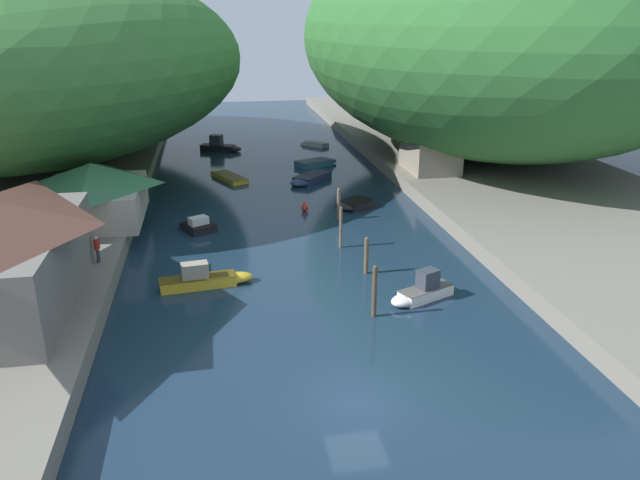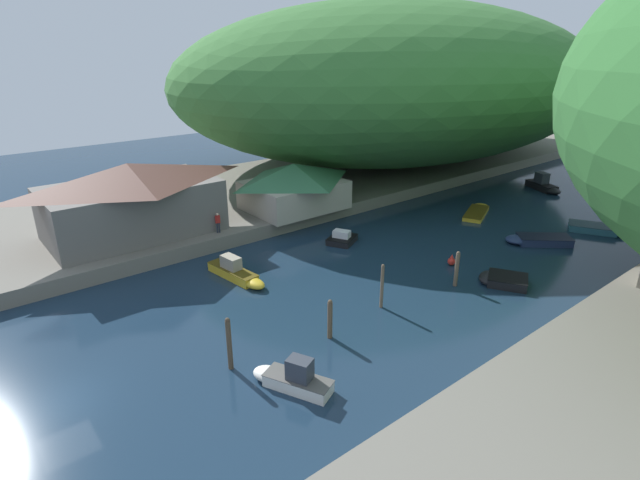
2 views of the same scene
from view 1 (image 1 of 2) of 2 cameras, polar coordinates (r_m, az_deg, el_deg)
name	(u,v)px [view 1 (image 1 of 2)]	position (r m, az deg, el deg)	size (l,w,h in m)	color
water_surface	(279,202)	(54.31, -3.77, 3.49)	(130.00, 130.00, 0.00)	#192D42
left_bank	(1,209)	(56.55, -27.17, 2.56)	(22.00, 120.00, 1.17)	slate
right_bank	(522,184)	(60.70, 17.98, 4.91)	(22.00, 120.00, 1.17)	slate
hillside_left	(25,59)	(72.39, -25.36, 14.72)	(43.51, 60.92, 19.64)	#387033
hillside_right	(492,38)	(69.74, 15.49, 17.41)	(38.49, 53.88, 23.70)	#2D662D
boathouse_shed	(93,191)	(48.12, -20.00, 4.27)	(7.28, 9.18, 4.23)	#B2A899
right_bank_cottage	(431,140)	(60.67, 10.12, 8.96)	(4.62, 6.66, 5.61)	gray
boat_yellow_tender	(313,144)	(77.65, -0.68, 8.79)	(3.56, 3.87, 0.46)	white
boat_navy_launch	(197,225)	(48.09, -11.21, 1.34)	(3.12, 3.58, 1.10)	black
boat_near_quay	(353,205)	(52.47, 3.05, 3.26)	(3.87, 3.47, 0.62)	black
boat_white_cruiser	(226,176)	(62.75, -8.55, 5.79)	(3.98, 6.09, 0.42)	gold
boat_small_dinghy	(207,279)	(38.05, -10.30, -3.51)	(5.71, 1.88, 1.57)	gold
boat_cabin_cruiser	(318,162)	(67.48, -0.17, 7.11)	(5.14, 3.98, 0.60)	teal
boat_red_skiff	(221,146)	(75.37, -9.03, 8.46)	(5.11, 3.34, 1.89)	black
boat_moored_right	(421,292)	(36.16, 9.22, -4.68)	(4.31, 2.85, 1.73)	silver
boat_mid_channel	(309,179)	(60.45, -1.05, 5.59)	(4.92, 5.17, 0.66)	navy
mooring_post_nearest	(374,291)	(33.54, 5.01, -4.68)	(0.27, 0.27, 2.98)	#4C3D2D
mooring_post_second	(366,255)	(39.06, 4.26, -1.41)	(0.29, 0.29, 2.43)	brown
mooring_post_middle	(341,227)	(43.21, 1.92, 1.19)	(0.21, 0.21, 2.99)	brown
mooring_post_fourth	(339,204)	(49.21, 1.71, 3.33)	(0.28, 0.28, 2.57)	brown
channel_buoy_near	(305,207)	(51.59, -1.41, 3.02)	(0.58, 0.58, 0.87)	red
person_on_quay	(97,247)	(39.99, -19.72, -0.64)	(0.31, 0.42, 1.69)	#282D3D
person_by_boathouse	(98,223)	(44.68, -19.60, 1.51)	(0.22, 0.38, 1.69)	#282D3D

